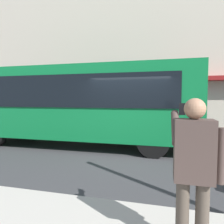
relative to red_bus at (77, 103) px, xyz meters
name	(u,v)px	position (x,y,z in m)	size (l,w,h in m)	color
ground_plane	(131,153)	(-2.27, 0.77, -1.68)	(60.00, 60.00, 0.00)	#38383A
building_facade_far	(148,34)	(-2.29, -6.03, 4.30)	(28.00, 1.55, 12.00)	beige
red_bus	(77,103)	(0.00, 0.00, 0.00)	(9.05, 2.54, 3.08)	#0F7238
pedestrian_photographer	(194,165)	(-3.63, 5.21, -0.54)	(0.53, 0.52, 1.70)	#4C4238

